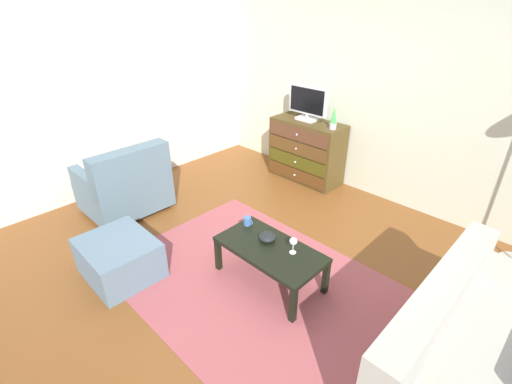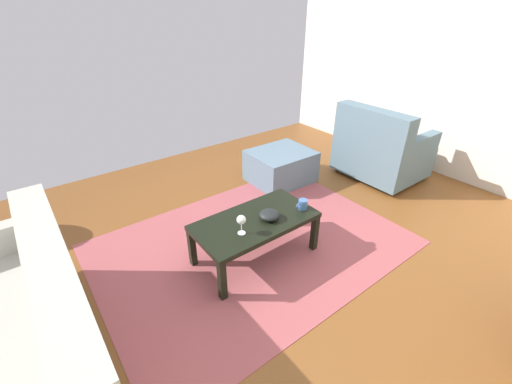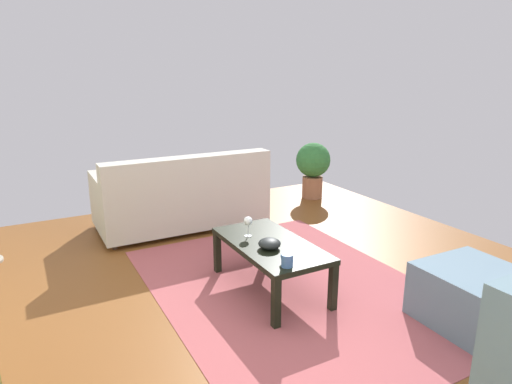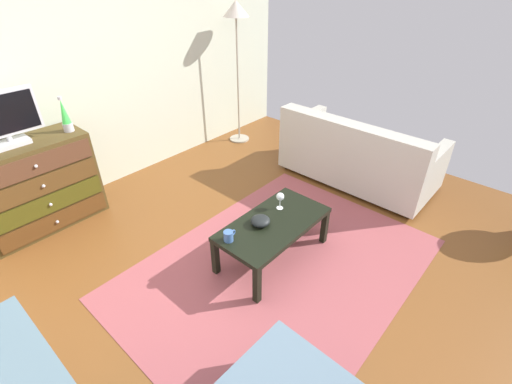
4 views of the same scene
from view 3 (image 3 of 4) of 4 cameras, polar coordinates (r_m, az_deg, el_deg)
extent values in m
cube|color=brown|center=(3.20, 3.39, -15.10)|extent=(5.66, 4.93, 0.05)
cube|color=#9A494E|center=(3.43, 4.50, -12.36)|extent=(2.60, 1.90, 0.01)
cube|color=black|center=(2.89, 2.61, -14.24)|extent=(0.05, 0.05, 0.34)
cube|color=black|center=(3.63, -5.03, -7.82)|extent=(0.05, 0.05, 0.34)
cube|color=black|center=(3.12, 9.95, -12.07)|extent=(0.05, 0.05, 0.34)
cube|color=black|center=(3.82, 1.28, -6.56)|extent=(0.05, 0.05, 0.34)
cube|color=black|center=(3.27, 1.87, -6.86)|extent=(0.99, 0.52, 0.04)
cylinder|color=silver|center=(3.38, -1.02, -5.71)|extent=(0.06, 0.06, 0.00)
cylinder|color=silver|center=(3.36, -1.03, -4.96)|extent=(0.01, 0.01, 0.09)
sphere|color=silver|center=(3.34, -1.03, -3.78)|extent=(0.07, 0.07, 0.07)
cylinder|color=#3E63A0|center=(2.87, 4.06, -8.85)|extent=(0.08, 0.08, 0.08)
torus|color=#3E63A0|center=(2.91, 3.53, -8.42)|extent=(0.05, 0.01, 0.05)
ellipsoid|color=black|center=(3.14, 1.70, -6.72)|extent=(0.16, 0.16, 0.07)
cylinder|color=#332319|center=(5.39, -3.07, -1.60)|extent=(0.05, 0.05, 0.05)
cylinder|color=#332319|center=(4.96, -19.40, -4.00)|extent=(0.05, 0.05, 0.05)
cylinder|color=#332319|center=(4.80, 0.49, -3.71)|extent=(0.05, 0.05, 0.05)
cylinder|color=#332319|center=(4.32, -17.84, -6.74)|extent=(0.05, 0.05, 0.05)
cube|color=#B0AEA2|center=(4.75, -9.72, -1.58)|extent=(0.85, 1.70, 0.36)
cube|color=#B0AEA2|center=(4.35, -8.54, 2.04)|extent=(0.20, 1.70, 0.39)
cube|color=#B0AEA2|center=(4.97, -1.22, 2.76)|extent=(0.81, 0.12, 0.20)
cube|color=#B0AEA2|center=(4.49, -19.45, 0.49)|extent=(0.81, 0.12, 0.20)
cylinder|color=#41547D|center=(4.93, -10.99, 2.12)|extent=(0.16, 0.40, 0.16)
cube|color=slate|center=(3.23, 27.05, -12.37)|extent=(0.71, 0.61, 0.37)
cylinder|color=brown|center=(5.77, 7.30, 0.64)|extent=(0.26, 0.26, 0.28)
sphere|color=#2D6B33|center=(5.69, 7.43, 4.15)|extent=(0.44, 0.44, 0.44)
camera|label=1|loc=(5.61, 11.05, 22.84)|focal=25.23mm
camera|label=2|loc=(3.92, -32.89, 17.13)|focal=23.09mm
camera|label=4|loc=(3.14, 50.76, 21.36)|focal=25.05mm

